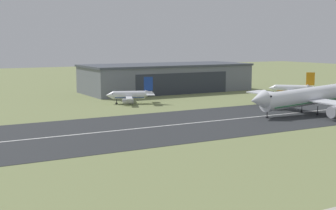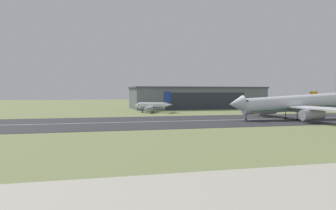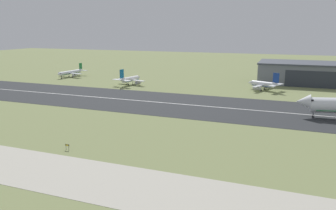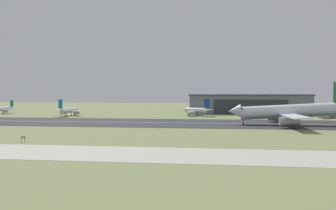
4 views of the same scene
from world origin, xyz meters
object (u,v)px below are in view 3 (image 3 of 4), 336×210
at_px(airplane_parked_centre, 263,84).
at_px(airplane_parked_far_east, 71,73).
at_px(airplane_parked_east, 130,79).
at_px(runway_sign, 67,146).

xyz_separation_m(airplane_parked_centre, airplane_parked_far_east, (-125.98, 5.16, -0.13)).
bearing_deg(airplane_parked_east, airplane_parked_centre, 7.17).
relative_size(airplane_parked_east, runway_sign, 12.15).
xyz_separation_m(airplane_parked_east, runway_sign, (32.07, -99.96, -2.02)).
distance_m(airplane_parked_centre, airplane_parked_far_east, 126.08).
bearing_deg(airplane_parked_far_east, runway_sign, -53.59).
bearing_deg(airplane_parked_centre, airplane_parked_far_east, 177.65).
height_order(airplane_parked_far_east, runway_sign, airplane_parked_far_east).
distance_m(airplane_parked_far_east, runway_sign, 142.16).
height_order(airplane_parked_centre, airplane_parked_east, airplane_parked_centre).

